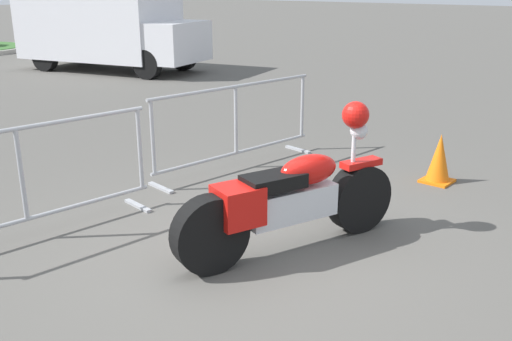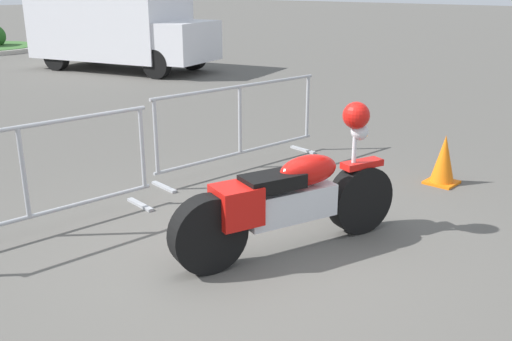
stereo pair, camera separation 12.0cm
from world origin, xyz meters
The scene contains 6 objects.
ground_plane centered at (0.00, 0.00, 0.00)m, with size 120.00×120.00×0.00m, color #54514C.
motorcycle centered at (0.34, -0.19, 0.48)m, with size 2.18×0.86×1.26m.
crowd_barrier_near centered at (-1.08, 1.76, 0.56)m, with size 2.55×0.69×1.07m.
crowd_barrier_far centered at (1.76, 1.76, 0.56)m, with size 2.55×0.69×1.07m.
delivery_van centered at (5.87, 10.25, 1.24)m, with size 3.26×5.34×2.31m.
traffic_cone centered at (2.91, -0.43, 0.29)m, with size 0.34×0.34×0.59m.
Camera 2 is at (-3.28, -3.07, 2.26)m, focal length 40.00 mm.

